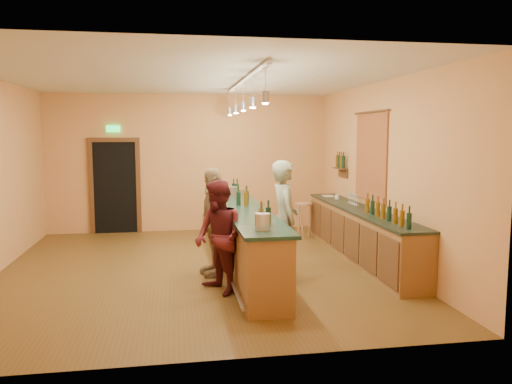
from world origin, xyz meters
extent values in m
plane|color=brown|center=(0.00, 0.00, 0.00)|extent=(7.00, 7.00, 0.00)
cube|color=silver|center=(0.00, 0.00, 3.20)|extent=(6.50, 7.00, 0.02)
cube|color=#E39255|center=(0.00, 3.50, 1.60)|extent=(6.50, 0.02, 3.20)
cube|color=#E39255|center=(0.00, -3.50, 1.60)|extent=(6.50, 0.02, 3.20)
cube|color=#E39255|center=(3.25, 0.00, 1.60)|extent=(0.02, 7.00, 3.20)
cube|color=black|center=(-1.70, 3.48, 1.05)|extent=(0.95, 0.06, 2.10)
cube|color=#4F2917|center=(-2.22, 3.46, 1.05)|extent=(0.10, 0.08, 2.10)
cube|color=#4F2917|center=(-1.18, 3.46, 1.05)|extent=(0.10, 0.08, 2.10)
cube|color=#4F2917|center=(-1.70, 3.46, 2.15)|extent=(1.15, 0.08, 0.10)
cube|color=#19E54C|center=(-1.70, 3.45, 2.40)|extent=(0.30, 0.04, 0.15)
cube|color=maroon|center=(3.23, 0.40, 1.85)|extent=(0.03, 1.40, 1.60)
cube|color=#4F2917|center=(3.16, 1.90, 1.55)|extent=(0.16, 0.55, 0.03)
cube|color=#4F2917|center=(3.23, 1.90, 1.45)|extent=(0.03, 0.55, 0.18)
cube|color=brown|center=(2.97, 0.20, 0.45)|extent=(0.55, 4.50, 0.90)
cube|color=black|center=(2.97, 0.20, 0.92)|extent=(0.60, 4.55, 0.04)
cylinder|color=silver|center=(2.97, 1.50, 0.99)|extent=(0.09, 0.09, 0.09)
cube|color=silver|center=(2.94, 2.00, 0.95)|extent=(0.22, 0.30, 0.01)
cube|color=brown|center=(0.80, 0.00, 0.50)|extent=(0.60, 5.00, 1.00)
cube|color=#153128|center=(0.80, 0.00, 1.02)|extent=(0.70, 5.10, 0.05)
cylinder|color=silver|center=(0.44, 0.00, 0.15)|extent=(0.05, 5.00, 0.05)
cylinder|color=silver|center=(0.75, -2.10, 1.16)|extent=(0.20, 0.20, 0.22)
cylinder|color=silver|center=(0.75, 1.20, 1.16)|extent=(0.20, 0.20, 0.22)
cube|color=silver|center=(0.80, 0.00, 3.14)|extent=(0.06, 4.60, 0.05)
cylinder|color=silver|center=(0.80, -2.00, 2.95)|extent=(0.01, 0.01, 0.35)
cylinder|color=#A5A5AD|center=(0.80, -2.00, 2.75)|extent=(0.11, 0.11, 0.14)
cylinder|color=#FFEABF|center=(0.80, -2.00, 2.67)|extent=(0.08, 0.08, 0.02)
cylinder|color=silver|center=(0.80, -1.00, 2.95)|extent=(0.01, 0.01, 0.35)
cylinder|color=#A5A5AD|center=(0.80, -1.00, 2.75)|extent=(0.11, 0.11, 0.14)
cylinder|color=#FFEABF|center=(0.80, -1.00, 2.67)|extent=(0.08, 0.08, 0.02)
cylinder|color=silver|center=(0.80, 0.00, 2.95)|extent=(0.01, 0.01, 0.35)
cylinder|color=#A5A5AD|center=(0.80, 0.00, 2.75)|extent=(0.11, 0.11, 0.14)
cylinder|color=#FFEABF|center=(0.80, 0.00, 2.67)|extent=(0.08, 0.08, 0.02)
cylinder|color=silver|center=(0.80, 1.00, 2.95)|extent=(0.01, 0.01, 0.35)
cylinder|color=#A5A5AD|center=(0.80, 1.00, 2.75)|extent=(0.11, 0.11, 0.14)
cylinder|color=#FFEABF|center=(0.80, 1.00, 2.67)|extent=(0.08, 0.08, 0.02)
cylinder|color=silver|center=(0.80, 2.00, 2.95)|extent=(0.01, 0.01, 0.35)
cylinder|color=#A5A5AD|center=(0.80, 2.00, 2.75)|extent=(0.11, 0.11, 0.14)
cylinder|color=#FFEABF|center=(0.80, 2.00, 2.67)|extent=(0.08, 0.08, 0.02)
imported|color=gray|center=(1.35, -0.72, 0.94)|extent=(0.45, 0.69, 1.87)
imported|color=#59191E|center=(0.25, -1.34, 0.82)|extent=(0.90, 0.98, 1.64)
imported|color=#997A51|center=(0.25, -0.38, 0.87)|extent=(0.62, 1.09, 1.75)
cylinder|color=#A9734C|center=(2.44, 2.20, 0.75)|extent=(0.38, 0.38, 0.04)
cylinder|color=#A9734C|center=(2.59, 2.20, 0.37)|extent=(0.04, 0.04, 0.73)
cylinder|color=#A9734C|center=(2.37, 2.32, 0.37)|extent=(0.04, 0.04, 0.73)
cylinder|color=#A9734C|center=(2.37, 2.08, 0.37)|extent=(0.04, 0.04, 0.73)
camera|label=1|loc=(-0.37, -8.32, 2.28)|focal=35.00mm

